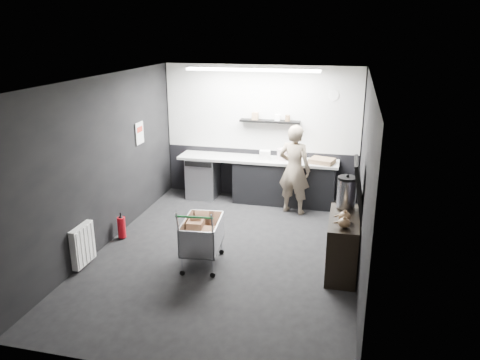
# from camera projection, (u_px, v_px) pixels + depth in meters

# --- Properties ---
(floor) EXTENTS (5.50, 5.50, 0.00)m
(floor) POSITION_uv_depth(u_px,v_px,m) (226.00, 253.00, 7.37)
(floor) COLOR black
(floor) RESTS_ON ground
(ceiling) EXTENTS (5.50, 5.50, 0.00)m
(ceiling) POSITION_uv_depth(u_px,v_px,m) (225.00, 79.00, 6.52)
(ceiling) COLOR white
(ceiling) RESTS_ON wall_back
(wall_back) EXTENTS (5.50, 0.00, 5.50)m
(wall_back) POSITION_uv_depth(u_px,v_px,m) (261.00, 133.00, 9.49)
(wall_back) COLOR black
(wall_back) RESTS_ON floor
(wall_front) EXTENTS (5.50, 0.00, 5.50)m
(wall_front) POSITION_uv_depth(u_px,v_px,m) (149.00, 255.00, 4.40)
(wall_front) COLOR black
(wall_front) RESTS_ON floor
(wall_left) EXTENTS (0.00, 5.50, 5.50)m
(wall_left) POSITION_uv_depth(u_px,v_px,m) (104.00, 163.00, 7.39)
(wall_left) COLOR black
(wall_left) RESTS_ON floor
(wall_right) EXTENTS (0.00, 5.50, 5.50)m
(wall_right) POSITION_uv_depth(u_px,v_px,m) (364.00, 181.00, 6.50)
(wall_right) COLOR black
(wall_right) RESTS_ON floor
(kitchen_wall_panel) EXTENTS (3.95, 0.02, 1.70)m
(kitchen_wall_panel) POSITION_uv_depth(u_px,v_px,m) (261.00, 108.00, 9.31)
(kitchen_wall_panel) COLOR silver
(kitchen_wall_panel) RESTS_ON wall_back
(dado_panel) EXTENTS (3.95, 0.02, 1.00)m
(dado_panel) POSITION_uv_depth(u_px,v_px,m) (260.00, 173.00, 9.73)
(dado_panel) COLOR black
(dado_panel) RESTS_ON wall_back
(floating_shelf) EXTENTS (1.20, 0.22, 0.04)m
(floating_shelf) POSITION_uv_depth(u_px,v_px,m) (270.00, 121.00, 9.24)
(floating_shelf) COLOR black
(floating_shelf) RESTS_ON wall_back
(wall_clock) EXTENTS (0.20, 0.03, 0.20)m
(wall_clock) POSITION_uv_depth(u_px,v_px,m) (333.00, 96.00, 8.90)
(wall_clock) COLOR white
(wall_clock) RESTS_ON wall_back
(poster) EXTENTS (0.02, 0.30, 0.40)m
(poster) POSITION_uv_depth(u_px,v_px,m) (139.00, 133.00, 8.52)
(poster) COLOR silver
(poster) RESTS_ON wall_left
(poster_red_band) EXTENTS (0.02, 0.22, 0.10)m
(poster_red_band) POSITION_uv_depth(u_px,v_px,m) (139.00, 129.00, 8.50)
(poster_red_band) COLOR red
(poster_red_band) RESTS_ON poster
(radiator) EXTENTS (0.10, 0.50, 0.60)m
(radiator) POSITION_uv_depth(u_px,v_px,m) (83.00, 245.00, 6.85)
(radiator) COLOR white
(radiator) RESTS_ON wall_left
(ceiling_strip) EXTENTS (2.40, 0.20, 0.04)m
(ceiling_strip) POSITION_uv_depth(u_px,v_px,m) (252.00, 70.00, 8.24)
(ceiling_strip) COLOR white
(ceiling_strip) RESTS_ON ceiling
(prep_counter) EXTENTS (3.20, 0.61, 0.90)m
(prep_counter) POSITION_uv_depth(u_px,v_px,m) (264.00, 180.00, 9.43)
(prep_counter) COLOR black
(prep_counter) RESTS_ON floor
(person) EXTENTS (0.70, 0.55, 1.71)m
(person) POSITION_uv_depth(u_px,v_px,m) (294.00, 170.00, 8.74)
(person) COLOR #BDAF95
(person) RESTS_ON floor
(shopping_cart) EXTENTS (0.60, 0.93, 0.97)m
(shopping_cart) POSITION_uv_depth(u_px,v_px,m) (202.00, 236.00, 6.88)
(shopping_cart) COLOR silver
(shopping_cart) RESTS_ON floor
(sideboard) EXTENTS (0.48, 1.12, 1.67)m
(sideboard) POSITION_uv_depth(u_px,v_px,m) (344.00, 236.00, 6.70)
(sideboard) COLOR black
(sideboard) RESTS_ON floor
(fire_extinguisher) EXTENTS (0.13, 0.13, 0.44)m
(fire_extinguisher) POSITION_uv_depth(u_px,v_px,m) (122.00, 227.00, 7.82)
(fire_extinguisher) COLOR #B40C16
(fire_extinguisher) RESTS_ON floor
(cardboard_box) EXTENTS (0.53, 0.45, 0.09)m
(cardboard_box) POSITION_uv_depth(u_px,v_px,m) (322.00, 161.00, 8.98)
(cardboard_box) COLOR #94724F
(cardboard_box) RESTS_ON prep_counter
(pink_tub) EXTENTS (0.22, 0.22, 0.22)m
(pink_tub) POSITION_uv_depth(u_px,v_px,m) (283.00, 154.00, 9.17)
(pink_tub) COLOR silver
(pink_tub) RESTS_ON prep_counter
(white_container) EXTENTS (0.22, 0.18, 0.18)m
(white_container) POSITION_uv_depth(u_px,v_px,m) (265.00, 155.00, 9.21)
(white_container) COLOR white
(white_container) RESTS_ON prep_counter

